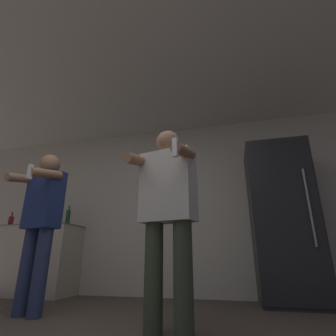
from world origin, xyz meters
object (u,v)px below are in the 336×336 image
object	(u,v)px
bottle_red_label	(49,219)
person_woman_foreground	(168,207)
bottle_green_wine	(11,221)
bottle_amber_bourbon	(68,217)
person_man_side	(41,216)
bottle_clear_vodka	(31,220)
refrigerator	(283,220)

from	to	relation	value
bottle_red_label	person_woman_foreground	world-z (taller)	person_woman_foreground
bottle_red_label	bottle_green_wine	xyz separation A→B (m)	(-0.71, 0.00, -0.00)
bottle_amber_bourbon	person_man_side	xyz separation A→B (m)	(0.51, -1.19, -0.19)
bottle_green_wine	person_man_side	distance (m)	1.95
bottle_amber_bourbon	bottle_red_label	bearing A→B (deg)	180.00
bottle_red_label	person_woman_foreground	size ratio (longest dim) A/B	0.15
person_man_side	bottle_green_wine	bearing A→B (deg)	142.11
bottle_green_wine	bottle_clear_vodka	bearing A→B (deg)	0.00
bottle_red_label	bottle_green_wine	bearing A→B (deg)	180.00
bottle_green_wine	bottle_amber_bourbon	bearing A→B (deg)	0.00
bottle_clear_vodka	person_woman_foreground	world-z (taller)	person_woman_foreground
person_woman_foreground	person_man_side	world-z (taller)	person_man_side
refrigerator	person_woman_foreground	distance (m)	1.86
bottle_red_label	bottle_clear_vodka	bearing A→B (deg)	180.00
bottle_clear_vodka	bottle_amber_bourbon	xyz separation A→B (m)	(0.66, 0.00, 0.02)
refrigerator	person_woman_foreground	xyz separation A→B (m)	(-1.09, -1.51, -0.07)
refrigerator	bottle_green_wine	size ratio (longest dim) A/B	8.32
bottle_red_label	person_woman_foreground	xyz separation A→B (m)	(2.24, -1.50, -0.19)
bottle_clear_vodka	bottle_amber_bourbon	size ratio (longest dim) A/B	0.81
bottle_clear_vodka	person_woman_foreground	xyz separation A→B (m)	(2.58, -1.50, -0.20)
bottle_red_label	person_man_side	bearing A→B (deg)	-55.27
bottle_clear_vodka	bottle_green_wine	world-z (taller)	bottle_clear_vodka
refrigerator	bottle_red_label	xyz separation A→B (m)	(-3.34, -0.00, 0.12)
bottle_clear_vodka	bottle_green_wine	distance (m)	0.37
refrigerator	bottle_red_label	distance (m)	3.34
bottle_red_label	bottle_green_wine	size ratio (longest dim) A/B	0.98
refrigerator	bottle_green_wine	bearing A→B (deg)	-179.97
person_man_side	bottle_amber_bourbon	bearing A→B (deg)	113.02
refrigerator	bottle_amber_bourbon	world-z (taller)	refrigerator
person_woman_foreground	person_man_side	distance (m)	1.45
bottle_clear_vodka	person_woman_foreground	bearing A→B (deg)	-30.22
bottle_clear_vodka	bottle_red_label	size ratio (longest dim) A/B	1.09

